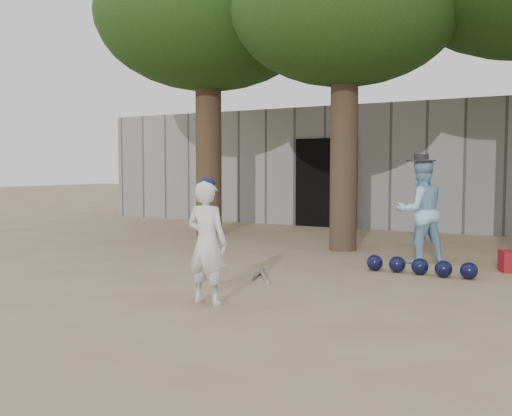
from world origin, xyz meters
The scene contains 6 objects.
ground centered at (0.00, 0.00, 0.00)m, with size 70.00×70.00×0.00m, color #937C5E.
boy_player centered at (0.74, -0.34, 0.66)m, with size 0.48×0.32×1.33m, color silver.
spectator_blue centered at (2.12, 3.47, 0.80)m, with size 0.78×0.61×1.60m, color #8EBFDC.
back_building centered at (0.00, 10.33, 1.50)m, with size 16.00×5.24×3.00m.
helmet_row centered at (2.36, 2.47, 0.12)m, with size 1.51×0.29×0.23m.
bat_pile centered at (0.54, 1.24, 0.03)m, with size 0.53×0.79×0.06m.
Camera 1 is at (4.14, -5.39, 1.46)m, focal length 40.00 mm.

